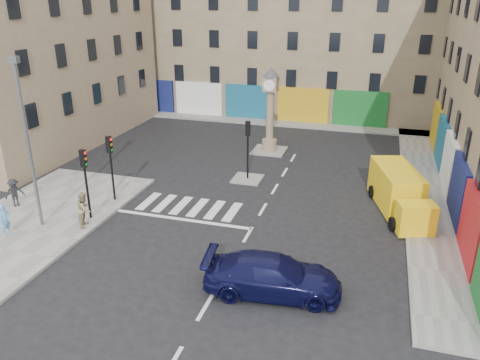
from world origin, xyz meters
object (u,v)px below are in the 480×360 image
at_px(pedestrian_blue, 5,220).
at_px(pedestrian_tan, 84,209).
at_px(traffic_light_island, 248,141).
at_px(navy_sedan, 272,276).
at_px(lamp_post, 27,136).
at_px(traffic_light_left_near, 85,173).
at_px(pedestrian_dark, 14,193).
at_px(traffic_light_left_far, 110,158).
at_px(clock_pillar, 270,105).
at_px(yellow_van, 399,192).

height_order(pedestrian_blue, pedestrian_tan, pedestrian_tan).
bearing_deg(traffic_light_island, navy_sedan, -69.68).
bearing_deg(lamp_post, traffic_light_left_near, 36.38).
relative_size(navy_sedan, pedestrian_dark, 3.42).
height_order(traffic_light_left_far, traffic_light_island, traffic_light_left_far).
bearing_deg(traffic_light_left_far, traffic_light_left_near, -90.00).
xyz_separation_m(pedestrian_tan, pedestrian_dark, (-5.02, 0.94, -0.11)).
relative_size(traffic_light_island, navy_sedan, 0.69).
height_order(traffic_light_island, pedestrian_dark, traffic_light_island).
bearing_deg(navy_sedan, traffic_light_island, 13.22).
distance_m(clock_pillar, yellow_van, 12.34).
xyz_separation_m(traffic_light_left_far, pedestrian_dark, (-4.72, -2.31, -1.69)).
xyz_separation_m(navy_sedan, yellow_van, (4.82, 9.27, 0.32)).
bearing_deg(yellow_van, navy_sedan, -133.33).
xyz_separation_m(traffic_light_island, clock_pillar, (0.00, 6.00, 0.96)).
xyz_separation_m(clock_pillar, pedestrian_dark, (-11.02, -13.70, -2.61)).
xyz_separation_m(lamp_post, pedestrian_blue, (-0.86, -1.42, -3.85)).
distance_m(pedestrian_blue, pedestrian_dark, 3.51).
bearing_deg(pedestrian_blue, yellow_van, -61.78).
relative_size(yellow_van, pedestrian_blue, 4.00).
distance_m(traffic_light_left_far, pedestrian_tan, 3.62).
bearing_deg(navy_sedan, traffic_light_left_far, 53.39).
relative_size(lamp_post, clock_pillar, 1.36).
bearing_deg(yellow_van, pedestrian_tan, -172.24).
height_order(clock_pillar, pedestrian_blue, clock_pillar).
bearing_deg(traffic_light_left_far, yellow_van, 12.26).
xyz_separation_m(lamp_post, navy_sedan, (12.40, -2.14, -4.01)).
distance_m(lamp_post, pedestrian_blue, 4.19).
xyz_separation_m(yellow_van, pedestrian_blue, (-18.08, -8.55, -0.16)).
xyz_separation_m(traffic_light_island, navy_sedan, (4.20, -11.34, -1.81)).
bearing_deg(pedestrian_tan, navy_sedan, -120.62).
bearing_deg(yellow_van, pedestrian_dark, 179.82).
relative_size(traffic_light_left_far, lamp_post, 0.45).
bearing_deg(pedestrian_tan, yellow_van, -82.16).
distance_m(clock_pillar, pedestrian_dark, 17.78).
bearing_deg(navy_sedan, pedestrian_tan, 68.08).
height_order(traffic_light_left_near, clock_pillar, clock_pillar).
distance_m(lamp_post, pedestrian_dark, 5.01).
xyz_separation_m(traffic_light_left_near, lamp_post, (-1.90, -1.40, 2.17)).
distance_m(navy_sedan, pedestrian_blue, 13.28).
bearing_deg(pedestrian_tan, clock_pillar, -38.09).
relative_size(lamp_post, navy_sedan, 1.54).
bearing_deg(clock_pillar, traffic_light_left_near, -114.55).
distance_m(traffic_light_left_near, traffic_light_left_far, 2.40).
bearing_deg(traffic_light_left_near, pedestrian_blue, -134.43).
relative_size(pedestrian_blue, pedestrian_dark, 1.01).
bearing_deg(pedestrian_tan, traffic_light_left_far, -10.52).
distance_m(traffic_light_island, navy_sedan, 12.23).
bearing_deg(lamp_post, traffic_light_island, 48.29).
xyz_separation_m(traffic_light_left_far, pedestrian_blue, (-2.76, -5.22, -1.68)).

